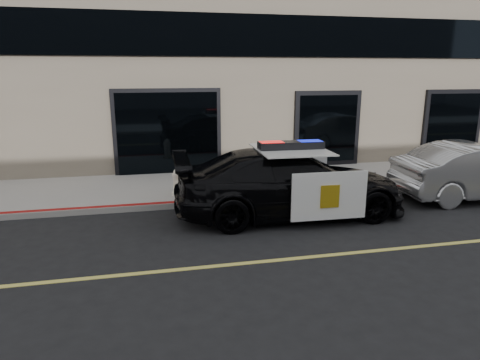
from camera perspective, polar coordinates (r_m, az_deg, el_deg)
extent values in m
plane|color=black|center=(7.93, 1.03, -11.04)|extent=(120.00, 120.00, 0.00)
cube|color=gray|center=(12.77, -4.43, -0.80)|extent=(60.00, 3.50, 0.15)
cube|color=#756856|center=(17.74, -7.42, 22.64)|extent=(60.00, 7.00, 12.00)
imported|color=black|center=(10.29, 6.65, -0.39)|extent=(2.53, 5.64, 1.60)
cube|color=white|center=(9.44, 11.83, -2.12)|extent=(1.71, 0.09, 1.07)
cube|color=white|center=(11.52, 7.48, 1.04)|extent=(1.71, 0.09, 1.07)
cube|color=white|center=(10.11, 6.79, 4.08)|extent=(1.65, 1.96, 0.03)
cube|color=gold|center=(9.41, 11.91, -2.18)|extent=(0.43, 0.02, 0.51)
cube|color=black|center=(10.10, 6.80, 4.60)|extent=(1.55, 0.44, 0.19)
cube|color=red|center=(9.97, 4.23, 4.61)|extent=(0.54, 0.36, 0.17)
cube|color=#0C19CC|center=(10.25, 9.30, 4.73)|extent=(0.54, 0.36, 0.17)
cylinder|color=beige|center=(11.68, -8.27, -1.78)|extent=(0.33, 0.33, 0.07)
cylinder|color=beige|center=(11.61, -8.32, -0.50)|extent=(0.24, 0.24, 0.46)
cylinder|color=beige|center=(11.55, -8.36, 0.70)|extent=(0.29, 0.29, 0.06)
sphere|color=beige|center=(11.54, -8.37, 0.97)|extent=(0.21, 0.21, 0.21)
cylinder|color=beige|center=(11.52, -8.39, 1.42)|extent=(0.06, 0.06, 0.06)
cylinder|color=beige|center=(11.75, -8.39, 0.00)|extent=(0.12, 0.11, 0.12)
cylinder|color=beige|center=(11.44, -8.27, -0.38)|extent=(0.12, 0.11, 0.12)
cylinder|color=beige|center=(11.43, -8.25, -0.73)|extent=(0.16, 0.13, 0.16)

